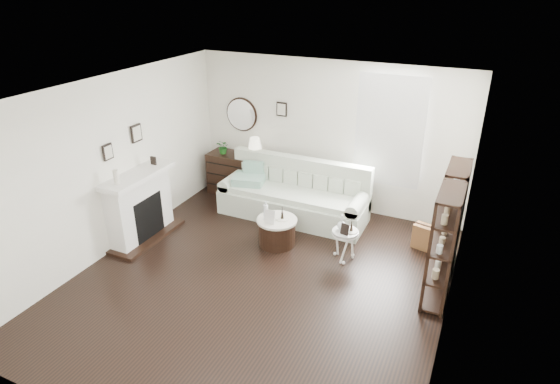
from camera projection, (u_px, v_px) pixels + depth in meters
The scene contains 18 objects.
room at pixel (368, 129), 7.97m from camera, with size 5.50×5.50×5.50m.
fireplace at pixel (141, 208), 7.60m from camera, with size 0.50×1.40×1.84m.
shelf_unit_far at pixel (451, 217), 6.75m from camera, with size 0.30×0.80×1.60m.
shelf_unit_near at pixel (443, 247), 6.01m from camera, with size 0.30×0.80×1.60m.
sofa at pixel (295, 198), 8.40m from camera, with size 2.63×0.91×1.02m.
quilt at pixel (249, 180), 8.51m from camera, with size 0.55×0.45×0.14m, color #289671.
suitcase at pixel (432, 239), 7.35m from camera, with size 0.60×0.20×0.40m, color brown.
dresser at pixel (240, 175), 9.20m from camera, with size 1.22×0.52×0.82m.
table_lamp at pixel (255, 148), 8.81m from camera, with size 0.26×0.26×0.40m, color #F1E8CB, non-canonical shape.
potted_plant at pixel (223, 147), 9.05m from camera, with size 0.25×0.22×0.28m, color #1A5E1A.
drum_table at pixel (277, 231), 7.53m from camera, with size 0.65×0.65×0.45m.
pedestal_table at pixel (345, 233), 7.03m from camera, with size 0.41×0.41×0.49m.
eiffel_drum at pixel (282, 213), 7.40m from camera, with size 0.12×0.12×0.20m, color black, non-canonical shape.
bottle_drum at pixel (266, 210), 7.37m from camera, with size 0.07×0.07×0.32m, color silver.
card_frame_drum at pixel (270, 217), 7.27m from camera, with size 0.17×0.01×0.22m, color silver.
eiffel_ped at pixel (352, 225), 6.97m from camera, with size 0.11×0.11×0.20m, color black, non-canonical shape.
flask_ped at pixel (342, 222), 7.01m from camera, with size 0.13×0.13×0.25m, color silver, non-canonical shape.
card_frame_ped at pixel (345, 229), 6.88m from camera, with size 0.13×0.01×0.17m, color black.
Camera 1 is at (2.59, -4.90, 3.99)m, focal length 30.00 mm.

